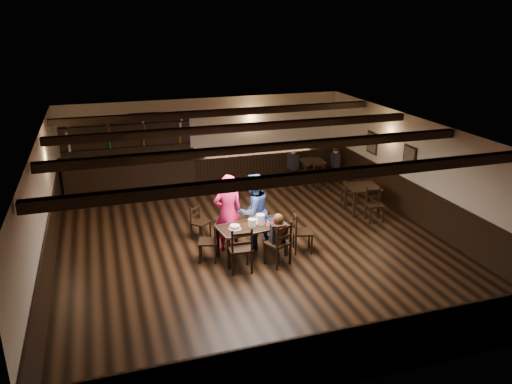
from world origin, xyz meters
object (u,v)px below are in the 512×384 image
object	(u,v)px
chair_near_right	(281,241)
cake	(235,227)
woman_pink	(228,213)
dining_table	(252,229)
chair_near_left	(241,247)
bar_counter	(130,168)
man_blue	(253,211)

from	to	relation	value
chair_near_right	cake	xyz separation A→B (m)	(-0.86, 0.55, 0.20)
chair_near_right	woman_pink	world-z (taller)	woman_pink
chair_near_right	dining_table	bearing A→B (deg)	126.84
chair_near_left	bar_counter	distance (m)	6.22
chair_near_left	chair_near_right	world-z (taller)	chair_near_left
chair_near_right	bar_counter	xyz separation A→B (m)	(-2.69, 5.93, 0.13)
dining_table	cake	xyz separation A→B (m)	(-0.41, -0.05, 0.12)
man_blue	cake	distance (m)	0.81
chair_near_left	man_blue	xyz separation A→B (m)	(0.62, 1.12, 0.29)
cake	bar_counter	size ratio (longest dim) A/B	0.07
dining_table	cake	size ratio (longest dim) A/B	5.80
dining_table	bar_counter	size ratio (longest dim) A/B	0.40
woman_pink	bar_counter	xyz separation A→B (m)	(-1.82, 4.82, -0.19)
cake	man_blue	bearing A→B (deg)	42.92
chair_near_left	man_blue	world-z (taller)	man_blue
bar_counter	chair_near_left	bearing A→B (deg)	-73.20
man_blue	cake	world-z (taller)	man_blue
dining_table	man_blue	size ratio (longest dim) A/B	0.91
man_blue	bar_counter	bearing A→B (deg)	-86.08
dining_table	man_blue	world-z (taller)	man_blue
chair_near_right	woman_pink	bearing A→B (deg)	128.02
dining_table	woman_pink	bearing A→B (deg)	129.37
dining_table	bar_counter	xyz separation A→B (m)	(-2.24, 5.32, 0.06)
chair_near_right	bar_counter	distance (m)	6.51
woman_pink	bar_counter	distance (m)	5.15
chair_near_right	bar_counter	bearing A→B (deg)	114.41
chair_near_right	cake	bearing A→B (deg)	147.60
chair_near_right	woman_pink	distance (m)	1.44
woman_pink	chair_near_left	bearing A→B (deg)	89.74
chair_near_left	chair_near_right	bearing A→B (deg)	1.80
chair_near_right	man_blue	bearing A→B (deg)	104.02
woman_pink	man_blue	size ratio (longest dim) A/B	1.03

